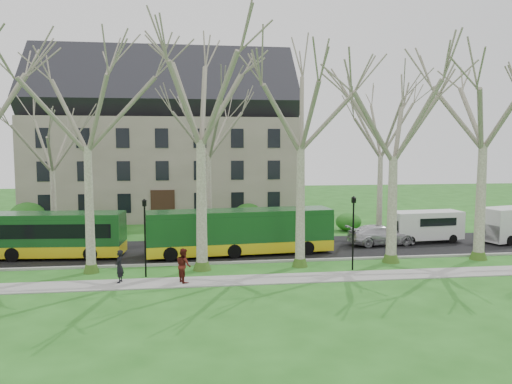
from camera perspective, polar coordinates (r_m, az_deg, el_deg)
ground at (r=30.06m, az=-0.70°, el=-8.79°), size 120.00×120.00×0.00m
sidewalk at (r=27.66m, az=-0.06°, el=-9.99°), size 70.00×2.00×0.06m
road at (r=35.38m, az=-1.78°, el=-6.58°), size 80.00×8.00×0.06m
curb at (r=31.49m, az=-1.03°, el=-8.00°), size 80.00×0.25×0.14m
building at (r=53.00m, az=-10.39°, el=6.06°), size 26.50×12.20×16.00m
tree_row_verge at (r=29.45m, az=-0.78°, el=4.68°), size 49.00×7.00×14.00m
tree_row_far at (r=40.02m, az=-4.52°, el=3.42°), size 33.00×7.00×12.00m
lamp_row at (r=28.56m, az=-0.46°, el=-4.27°), size 36.22×0.22×4.30m
hedges at (r=43.42m, az=-9.09°, el=-3.11°), size 30.60×8.60×2.00m
bus_lead at (r=35.65m, az=-24.53°, el=-4.46°), size 12.23×3.47×3.02m
bus_follow at (r=33.53m, az=-1.81°, el=-4.51°), size 12.52×3.59×3.09m
sedan at (r=37.88m, az=14.08°, el=-4.78°), size 5.17×2.51×1.45m
van_a at (r=39.77m, az=18.82°, el=-3.78°), size 5.50×2.37×2.34m
pedestrian_a at (r=27.77m, az=-15.35°, el=-8.19°), size 0.49×0.68×1.75m
pedestrian_b at (r=27.14m, az=-8.27°, el=-8.28°), size 1.00×1.10×1.83m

